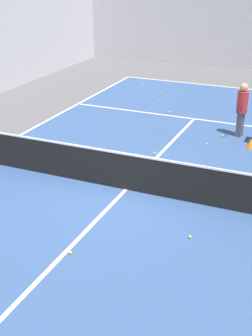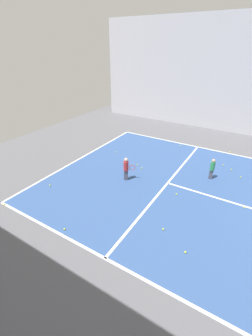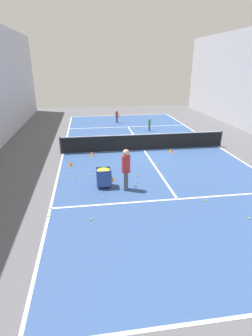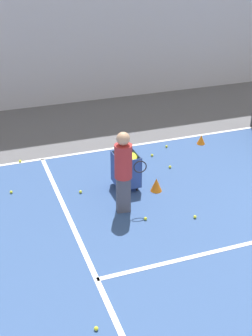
# 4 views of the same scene
# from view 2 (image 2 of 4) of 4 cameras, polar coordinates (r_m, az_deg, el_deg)

# --- Properties ---
(line_baseline_near) EXTENTS (10.03, 0.10, 0.00)m
(line_baseline_near) POSITION_cam_2_polar(r_m,az_deg,el_deg) (13.32, -11.04, 2.70)
(line_baseline_near) COLOR white
(line_baseline_near) RESTS_ON ground
(line_service_near) EXTENTS (10.03, 0.10, 0.00)m
(line_service_near) POSITION_cam_2_polar(r_m,az_deg,el_deg) (10.83, 10.53, -3.77)
(line_service_near) COLOR white
(line_service_near) RESTS_ON ground
(player_near_baseline) EXTENTS (0.42, 0.53, 1.17)m
(player_near_baseline) POSITION_cam_2_polar(r_m,az_deg,el_deg) (10.58, 0.07, 0.13)
(player_near_baseline) COLOR #4C4C56
(player_near_baseline) RESTS_ON ground
(child_midcourt) EXTENTS (0.24, 0.24, 1.06)m
(child_midcourt) POSITION_cam_2_polar(r_m,az_deg,el_deg) (11.47, 21.06, 0.08)
(child_midcourt) COLOR #4C4C56
(child_midcourt) RESTS_ON ground
(tennis_ball_0) EXTENTS (0.07, 0.07, 0.07)m
(tennis_ball_0) POSITION_cam_2_polar(r_m,az_deg,el_deg) (8.51, -15.37, -14.74)
(tennis_ball_0) COLOR yellow
(tennis_ball_0) RESTS_ON ground
(tennis_ball_2) EXTENTS (0.07, 0.07, 0.07)m
(tennis_ball_2) POSITION_cam_2_polar(r_m,az_deg,el_deg) (10.09, 12.70, -6.49)
(tennis_ball_2) COLOR yellow
(tennis_ball_2) RESTS_ON ground
(tennis_ball_13) EXTENTS (0.07, 0.07, 0.07)m
(tennis_ball_13) POSITION_cam_2_polar(r_m,az_deg,el_deg) (13.24, 23.49, 0.69)
(tennis_ball_13) COLOR yellow
(tennis_ball_13) RESTS_ON ground
(tennis_ball_15) EXTENTS (0.07, 0.07, 0.07)m
(tennis_ball_15) POSITION_cam_2_polar(r_m,az_deg,el_deg) (8.32, 9.45, -15.08)
(tennis_ball_15) COLOR yellow
(tennis_ball_15) RESTS_ON ground
(tennis_ball_16) EXTENTS (0.07, 0.07, 0.07)m
(tennis_ball_16) POSITION_cam_2_polar(r_m,az_deg,el_deg) (12.94, 25.19, -0.36)
(tennis_ball_16) COLOR yellow
(tennis_ball_16) RESTS_ON ground
(tennis_ball_19) EXTENTS (0.07, 0.07, 0.07)m
(tennis_ball_19) POSITION_cam_2_polar(r_m,az_deg,el_deg) (12.43, 27.10, -2.03)
(tennis_ball_19) COLOR yellow
(tennis_ball_19) RESTS_ON ground
(tennis_ball_20) EXTENTS (0.07, 0.07, 0.07)m
(tennis_ball_20) POSITION_cam_2_polar(r_m,az_deg,el_deg) (11.00, -18.76, -4.21)
(tennis_ball_20) COLOR yellow
(tennis_ball_20) RESTS_ON ground
(tennis_ball_22) EXTENTS (0.07, 0.07, 0.07)m
(tennis_ball_22) POSITION_cam_2_polar(r_m,az_deg,el_deg) (15.04, 24.91, 3.70)
(tennis_ball_22) COLOR yellow
(tennis_ball_22) RESTS_ON ground
(tennis_ball_23) EXTENTS (0.07, 0.07, 0.07)m
(tennis_ball_23) POSITION_cam_2_polar(r_m,az_deg,el_deg) (7.76, 14.83, -19.97)
(tennis_ball_23) COLOR yellow
(tennis_ball_23) RESTS_ON ground
(tennis_ball_26) EXTENTS (0.07, 0.07, 0.07)m
(tennis_ball_26) POSITION_cam_2_polar(r_m,az_deg,el_deg) (11.87, 4.02, -0.04)
(tennis_ball_26) COLOR yellow
(tennis_ball_26) RESTS_ON ground
(tennis_ball_28) EXTENTS (0.07, 0.07, 0.07)m
(tennis_ball_28) POSITION_cam_2_polar(r_m,az_deg,el_deg) (14.98, 13.72, 5.56)
(tennis_ball_28) COLOR yellow
(tennis_ball_28) RESTS_ON ground
(tennis_ball_29) EXTENTS (0.07, 0.07, 0.07)m
(tennis_ball_29) POSITION_cam_2_polar(r_m,az_deg,el_deg) (12.19, 2.83, 0.83)
(tennis_ball_29) COLOR yellow
(tennis_ball_29) RESTS_ON ground
(tennis_ball_32) EXTENTS (0.07, 0.07, 0.07)m
(tennis_ball_32) POSITION_cam_2_polar(r_m,az_deg,el_deg) (10.29, 27.80, -8.80)
(tennis_ball_32) COLOR yellow
(tennis_ball_32) RESTS_ON ground
(tennis_ball_35) EXTENTS (0.07, 0.07, 0.07)m
(tennis_ball_35) POSITION_cam_2_polar(r_m,az_deg,el_deg) (13.64, -2.69, 4.03)
(tennis_ball_35) COLOR yellow
(tennis_ball_35) RESTS_ON ground
(tennis_ball_38) EXTENTS (0.07, 0.07, 0.07)m
(tennis_ball_38) POSITION_cam_2_polar(r_m,az_deg,el_deg) (10.53, -28.51, -8.10)
(tennis_ball_38) COLOR yellow
(tennis_ball_38) RESTS_ON ground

